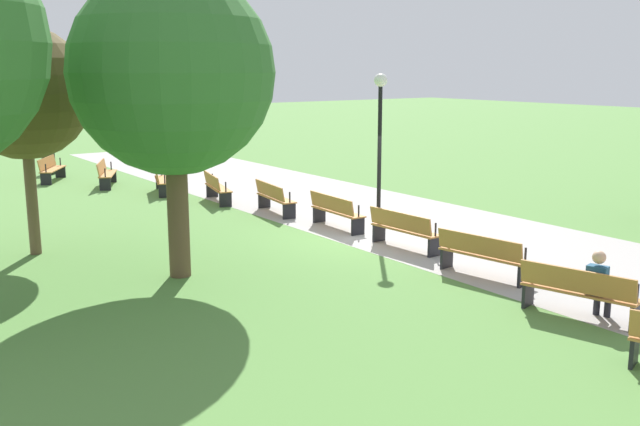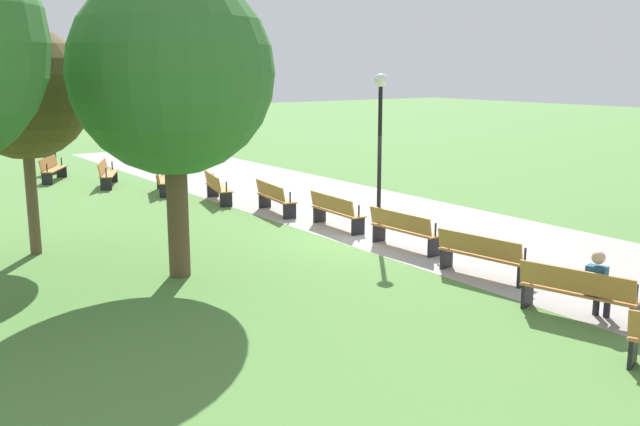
% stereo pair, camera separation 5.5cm
% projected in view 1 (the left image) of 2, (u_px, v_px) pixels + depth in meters
% --- Properties ---
extents(ground_plane, '(120.00, 120.00, 0.00)m').
position_uv_depth(ground_plane, '(371.00, 238.00, 17.65)').
color(ground_plane, '#54843D').
extents(path_paving, '(43.37, 5.78, 0.01)m').
position_uv_depth(path_paving, '(429.00, 227.00, 18.76)').
color(path_paving, '#A39E99').
rests_on(path_paving, ground).
extents(bench_0, '(1.88, 1.40, 0.89)m').
position_uv_depth(bench_0, '(51.00, 168.00, 26.30)').
color(bench_0, '#B27538').
rests_on(bench_0, ground).
extents(bench_1, '(1.93, 1.26, 0.89)m').
position_uv_depth(bench_1, '(106.00, 173.00, 25.16)').
color(bench_1, '#B27538').
rests_on(bench_1, ground).
extents(bench_2, '(1.96, 1.10, 0.89)m').
position_uv_depth(bench_2, '(160.00, 179.00, 23.81)').
color(bench_2, '#B27538').
rests_on(bench_2, ground).
extents(bench_3, '(1.98, 0.93, 0.89)m').
position_uv_depth(bench_3, '(216.00, 187.00, 22.24)').
color(bench_3, '#B27538').
rests_on(bench_3, ground).
extents(bench_4, '(1.97, 0.75, 0.89)m').
position_uv_depth(bench_4, '(274.00, 197.00, 20.48)').
color(bench_4, '#B27538').
rests_on(bench_4, ground).
extents(bench_5, '(1.94, 0.57, 0.89)m').
position_uv_depth(bench_5, '(336.00, 211.00, 18.55)').
color(bench_5, '#B27538').
rests_on(bench_5, ground).
extents(bench_6, '(1.94, 0.57, 0.89)m').
position_uv_depth(bench_6, '(404.00, 229.00, 16.45)').
color(bench_6, '#B27538').
rests_on(bench_6, ground).
extents(bench_7, '(1.97, 0.75, 0.89)m').
position_uv_depth(bench_7, '(482.00, 254.00, 14.22)').
color(bench_7, '#B27538').
rests_on(bench_7, ground).
extents(bench_8, '(1.98, 0.93, 0.89)m').
position_uv_depth(bench_8, '(578.00, 291.00, 11.88)').
color(bench_8, '#B27538').
rests_on(bench_8, ground).
extents(person_seated, '(0.42, 0.57, 1.20)m').
position_uv_depth(person_seated, '(599.00, 283.00, 11.78)').
color(person_seated, navy).
rests_on(person_seated, ground).
extents(tree_0, '(3.92, 3.92, 5.98)m').
position_uv_depth(tree_0, '(173.00, 74.00, 13.65)').
color(tree_0, brown).
rests_on(tree_0, ground).
extents(tree_2, '(2.89, 2.89, 5.03)m').
position_uv_depth(tree_2, '(23.00, 93.00, 15.43)').
color(tree_2, brown).
rests_on(tree_2, ground).
extents(lamp_post, '(0.32, 0.32, 3.97)m').
position_uv_depth(lamp_post, '(380.00, 124.00, 17.24)').
color(lamp_post, black).
rests_on(lamp_post, ground).
extents(trash_bin, '(0.49, 0.49, 0.91)m').
position_uv_depth(trash_bin, '(49.00, 163.00, 28.06)').
color(trash_bin, black).
rests_on(trash_bin, ground).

